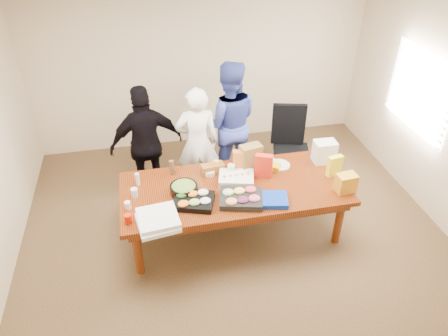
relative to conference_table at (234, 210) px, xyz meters
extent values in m
cube|color=#47301E|center=(0.00, 0.00, -0.39)|extent=(5.50, 5.00, 0.02)
cube|color=white|center=(0.00, 0.00, 2.33)|extent=(5.50, 5.00, 0.02)
cube|color=beige|center=(0.00, 2.50, 0.98)|extent=(5.50, 0.04, 2.70)
cube|color=beige|center=(0.00, -2.50, 0.98)|extent=(5.50, 0.04, 2.70)
cube|color=beige|center=(2.75, 0.00, 0.98)|extent=(0.04, 5.00, 2.70)
cube|color=white|center=(2.72, 0.60, 1.12)|extent=(0.03, 1.40, 1.10)
cube|color=beige|center=(2.68, 0.60, 1.12)|extent=(0.04, 1.36, 1.00)
cube|color=#4C1C0F|center=(0.00, 0.00, 0.00)|extent=(2.80, 1.20, 0.75)
cube|color=black|center=(1.08, 0.90, 0.21)|extent=(0.73, 0.73, 1.17)
imported|color=white|center=(-0.30, 1.00, 0.46)|extent=(0.63, 0.43, 1.67)
imported|color=#35439E|center=(0.21, 1.29, 0.56)|extent=(1.00, 0.83, 1.88)
imported|color=black|center=(-1.01, 1.06, 0.49)|extent=(1.07, 0.58, 1.73)
cube|color=black|center=(-0.54, -0.21, 0.41)|extent=(0.56, 0.49, 0.07)
cube|color=black|center=(0.01, -0.29, 0.41)|extent=(0.58, 0.50, 0.08)
cube|color=white|center=(0.05, 0.13, 0.41)|extent=(0.50, 0.42, 0.08)
cylinder|color=black|center=(-0.63, 0.01, 0.43)|extent=(0.35, 0.35, 0.11)
cube|color=#0A30A8|center=(0.35, -0.37, 0.40)|extent=(0.44, 0.37, 0.06)
cube|color=red|center=(0.41, 0.15, 0.53)|extent=(0.24, 0.17, 0.32)
cube|color=#FBFD22|center=(1.30, -0.02, 0.52)|extent=(0.20, 0.11, 0.28)
cube|color=orange|center=(0.15, 0.31, 0.53)|extent=(0.21, 0.14, 0.31)
cylinder|color=white|center=(0.02, 0.27, 0.45)|extent=(0.12, 0.12, 0.15)
cylinder|color=gold|center=(-0.15, 0.36, 0.46)|extent=(0.08, 0.08, 0.18)
cylinder|color=brown|center=(-0.72, 0.43, 0.48)|extent=(0.08, 0.08, 0.20)
cylinder|color=beige|center=(-1.17, 0.30, 0.45)|extent=(0.06, 0.06, 0.16)
cube|color=#EBAC05|center=(0.56, 0.28, 0.41)|extent=(0.25, 0.23, 0.07)
cube|color=brown|center=(-0.21, 0.37, 0.43)|extent=(0.31, 0.17, 0.12)
cube|color=olive|center=(0.29, 0.34, 0.55)|extent=(0.30, 0.21, 0.36)
cylinder|color=red|center=(-1.30, -0.39, 0.43)|extent=(0.10, 0.10, 0.11)
cylinder|color=silver|center=(-1.30, -0.16, 0.42)|extent=(0.08, 0.08, 0.10)
cylinder|color=silver|center=(-1.22, 0.06, 0.43)|extent=(0.09, 0.09, 0.11)
cube|color=white|center=(-0.98, -0.50, 0.40)|extent=(0.49, 0.49, 0.05)
cube|color=white|center=(-0.97, -0.47, 0.45)|extent=(0.48, 0.48, 0.05)
cylinder|color=silver|center=(0.70, 0.33, 0.38)|extent=(0.34, 0.34, 0.02)
cylinder|color=silver|center=(0.58, 0.40, 0.38)|extent=(0.33, 0.33, 0.02)
cylinder|color=beige|center=(0.57, 0.42, 0.40)|extent=(0.19, 0.19, 0.06)
cylinder|color=beige|center=(-0.26, 0.33, 0.40)|extent=(0.17, 0.17, 0.06)
cube|color=white|center=(1.30, 0.31, 0.53)|extent=(0.29, 0.21, 0.31)
cube|color=orange|center=(1.30, -0.35, 0.49)|extent=(0.25, 0.19, 0.24)
camera|label=1|loc=(-0.98, -4.06, 3.55)|focal=33.92mm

